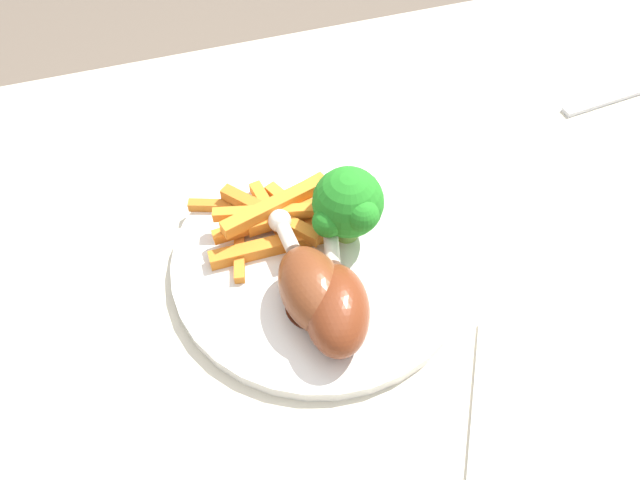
# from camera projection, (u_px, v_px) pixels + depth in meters

# --- Properties ---
(dining_table) EXTENTS (1.03, 0.74, 0.72)m
(dining_table) POSITION_uv_depth(u_px,v_px,m) (350.00, 366.00, 0.58)
(dining_table) COLOR beige
(dining_table) RESTS_ON ground_plane
(dinner_plate) EXTENTS (0.24, 0.24, 0.01)m
(dinner_plate) POSITION_uv_depth(u_px,v_px,m) (320.00, 259.00, 0.51)
(dinner_plate) COLOR white
(dinner_plate) RESTS_ON dining_table
(broccoli_floret_front) EXTENTS (0.06, 0.06, 0.07)m
(broccoli_floret_front) POSITION_uv_depth(u_px,v_px,m) (346.00, 206.00, 0.48)
(broccoli_floret_front) COLOR #82BA48
(broccoli_floret_front) RESTS_ON dinner_plate
(carrot_fries_pile) EXTENTS (0.12, 0.10, 0.03)m
(carrot_fries_pile) POSITION_uv_depth(u_px,v_px,m) (272.00, 219.00, 0.51)
(carrot_fries_pile) COLOR orange
(carrot_fries_pile) RESTS_ON dinner_plate
(chicken_drumstick_near) EXTENTS (0.07, 0.13, 0.04)m
(chicken_drumstick_near) POSITION_uv_depth(u_px,v_px,m) (336.00, 304.00, 0.45)
(chicken_drumstick_near) COLOR #4F1C0E
(chicken_drumstick_near) RESTS_ON dinner_plate
(chicken_drumstick_far) EXTENTS (0.05, 0.12, 0.05)m
(chicken_drumstick_far) POSITION_uv_depth(u_px,v_px,m) (311.00, 286.00, 0.46)
(chicken_drumstick_far) COLOR #512111
(chicken_drumstick_far) RESTS_ON dinner_plate
(fork) EXTENTS (0.19, 0.03, 0.00)m
(fork) POSITION_uv_depth(u_px,v_px,m) (639.00, 89.00, 0.65)
(fork) COLOR silver
(fork) RESTS_ON dining_table
(napkin) EXTENTS (0.22, 0.21, 0.00)m
(napkin) POSITION_uv_depth(u_px,v_px,m) (596.00, 435.00, 0.42)
(napkin) COLOR white
(napkin) RESTS_ON dining_table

